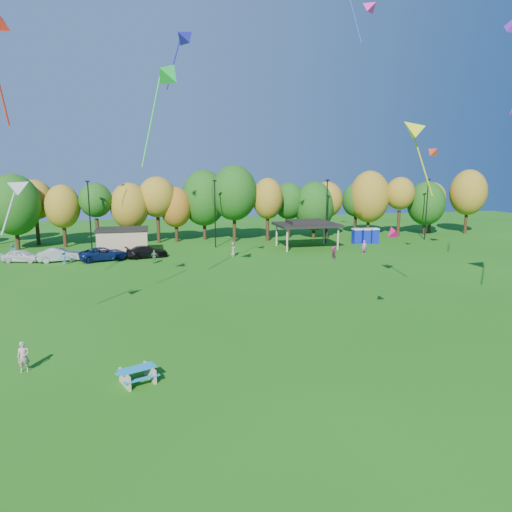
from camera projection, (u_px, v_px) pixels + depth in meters
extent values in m
plane|color=#19600F|center=(287.00, 375.00, 23.48)|extent=(160.00, 160.00, 0.00)
cylinder|color=black|center=(17.00, 236.00, 60.15)|extent=(0.50, 0.50, 3.56)
ellipsoid|color=#144C0F|center=(14.00, 205.00, 59.38)|extent=(6.62, 6.62, 8.00)
cylinder|color=black|center=(38.00, 231.00, 64.37)|extent=(0.50, 0.50, 3.79)
ellipsoid|color=olive|center=(35.00, 200.00, 63.55)|extent=(4.94, 4.94, 5.58)
cylinder|color=black|center=(65.00, 235.00, 62.23)|extent=(0.50, 0.50, 3.34)
ellipsoid|color=olive|center=(63.00, 206.00, 61.51)|extent=(4.61, 4.61, 5.88)
cylinder|color=black|center=(98.00, 232.00, 62.99)|extent=(0.50, 0.50, 3.82)
ellipsoid|color=#144C0F|center=(95.00, 200.00, 62.16)|extent=(4.43, 4.43, 4.73)
cylinder|color=black|center=(131.00, 233.00, 64.65)|extent=(0.50, 0.50, 3.25)
ellipsoid|color=olive|center=(130.00, 206.00, 63.94)|extent=(5.33, 5.33, 6.53)
cylinder|color=black|center=(158.00, 229.00, 65.99)|extent=(0.50, 0.50, 3.96)
ellipsoid|color=olive|center=(157.00, 197.00, 65.13)|extent=(5.31, 5.31, 5.82)
cylinder|color=black|center=(177.00, 231.00, 66.91)|extent=(0.50, 0.50, 3.05)
ellipsoid|color=#995914|center=(176.00, 207.00, 66.25)|extent=(4.54, 4.54, 5.87)
cylinder|color=black|center=(205.00, 227.00, 68.93)|extent=(0.50, 0.50, 3.77)
ellipsoid|color=#144C0F|center=(204.00, 198.00, 68.11)|extent=(6.69, 6.69, 8.35)
cylinder|color=black|center=(234.00, 227.00, 66.92)|extent=(0.50, 0.50, 4.28)
ellipsoid|color=#144C0F|center=(234.00, 193.00, 65.99)|extent=(6.64, 6.64, 8.01)
cylinder|color=black|center=(268.00, 228.00, 67.76)|extent=(0.50, 0.50, 3.76)
ellipsoid|color=olive|center=(268.00, 199.00, 66.95)|extent=(4.49, 4.49, 6.02)
cylinder|color=black|center=(288.00, 227.00, 70.61)|extent=(0.50, 0.50, 3.43)
ellipsoid|color=#144C0F|center=(289.00, 201.00, 69.86)|extent=(4.77, 4.77, 5.63)
cylinder|color=black|center=(314.00, 228.00, 70.69)|extent=(0.50, 0.50, 2.95)
ellipsoid|color=#144C0F|center=(314.00, 206.00, 70.05)|extent=(6.14, 6.14, 7.54)
cylinder|color=black|center=(326.00, 226.00, 71.59)|extent=(0.50, 0.50, 3.52)
ellipsoid|color=olive|center=(327.00, 200.00, 70.82)|extent=(4.78, 4.78, 5.53)
cylinder|color=black|center=(355.00, 224.00, 74.45)|extent=(0.50, 0.50, 3.39)
ellipsoid|color=#144C0F|center=(356.00, 200.00, 73.71)|extent=(4.54, 4.54, 5.46)
cylinder|color=black|center=(368.00, 224.00, 73.55)|extent=(0.50, 0.50, 3.72)
ellipsoid|color=olive|center=(369.00, 197.00, 72.75)|extent=(6.32, 6.32, 8.24)
cylinder|color=black|center=(398.00, 223.00, 72.60)|extent=(0.50, 0.50, 4.06)
ellipsoid|color=olive|center=(400.00, 193.00, 71.72)|extent=(4.50, 4.50, 5.13)
cylinder|color=black|center=(425.00, 225.00, 74.34)|extent=(0.50, 0.50, 3.05)
ellipsoid|color=#144C0F|center=(426.00, 203.00, 73.68)|extent=(5.97, 5.97, 7.05)
cylinder|color=black|center=(430.00, 222.00, 76.20)|extent=(0.50, 0.50, 3.55)
ellipsoid|color=olive|center=(431.00, 197.00, 75.43)|extent=(4.60, 4.60, 4.99)
cylinder|color=black|center=(466.00, 221.00, 75.62)|extent=(0.50, 0.50, 4.07)
ellipsoid|color=olive|center=(468.00, 192.00, 74.74)|extent=(5.83, 5.83, 7.42)
cylinder|color=black|center=(90.00, 217.00, 57.81)|extent=(0.16, 0.16, 9.00)
cube|color=black|center=(87.00, 181.00, 56.97)|extent=(0.50, 0.25, 0.18)
cylinder|color=black|center=(215.00, 215.00, 61.37)|extent=(0.16, 0.16, 9.00)
cube|color=black|center=(215.00, 181.00, 60.53)|extent=(0.50, 0.25, 0.18)
cylinder|color=black|center=(327.00, 212.00, 64.94)|extent=(0.16, 0.16, 9.00)
cube|color=black|center=(327.00, 180.00, 64.10)|extent=(0.50, 0.25, 0.18)
cylinder|color=black|center=(426.00, 210.00, 68.50)|extent=(0.16, 0.16, 9.00)
cube|color=black|center=(429.00, 180.00, 67.67)|extent=(0.50, 0.25, 0.18)
cube|color=tan|center=(123.00, 242.00, 57.34)|extent=(6.00, 4.00, 3.00)
cube|color=black|center=(122.00, 229.00, 57.04)|extent=(6.30, 4.30, 0.25)
cylinder|color=tan|center=(287.00, 240.00, 58.56)|extent=(0.24, 0.24, 3.00)
cylinder|color=tan|center=(338.00, 239.00, 60.12)|extent=(0.24, 0.24, 3.00)
cylinder|color=tan|center=(277.00, 235.00, 63.34)|extent=(0.24, 0.24, 3.00)
cylinder|color=tan|center=(324.00, 233.00, 64.90)|extent=(0.24, 0.24, 3.00)
cube|color=black|center=(307.00, 225.00, 61.43)|extent=(8.20, 6.20, 0.35)
cube|color=black|center=(307.00, 222.00, 61.35)|extent=(5.00, 3.50, 0.45)
cube|color=#0D22AC|center=(357.00, 237.00, 65.31)|extent=(1.10, 1.10, 2.00)
cube|color=silver|center=(357.00, 229.00, 65.11)|extent=(1.15, 1.15, 0.18)
cube|color=#0D22AC|center=(366.00, 237.00, 65.34)|extent=(1.10, 1.10, 2.00)
cube|color=silver|center=(366.00, 229.00, 65.14)|extent=(1.15, 1.15, 0.18)
cube|color=#0D22AC|center=(374.00, 236.00, 65.63)|extent=(1.10, 1.10, 2.00)
cube|color=silver|center=(374.00, 229.00, 65.43)|extent=(1.15, 1.15, 0.18)
cube|color=tan|center=(125.00, 379.00, 22.26)|extent=(0.65, 1.38, 0.72)
cube|color=tan|center=(150.00, 373.00, 22.99)|extent=(0.65, 1.38, 0.72)
cube|color=#1689C4|center=(137.00, 368.00, 22.55)|extent=(1.94, 1.36, 0.06)
cube|color=#1689C4|center=(142.00, 379.00, 22.12)|extent=(1.75, 0.90, 0.05)
cube|color=#1689C4|center=(133.00, 370.00, 23.11)|extent=(1.75, 0.90, 0.05)
imported|color=tan|center=(24.00, 357.00, 23.78)|extent=(0.66, 0.50, 1.65)
imported|color=white|center=(21.00, 256.00, 52.24)|extent=(4.62, 2.80, 1.47)
imported|color=#AAABB0|center=(59.00, 255.00, 52.52)|extent=(4.89, 2.42, 1.54)
imported|color=#0D1E52|center=(104.00, 254.00, 53.22)|extent=(6.01, 3.98, 1.54)
imported|color=black|center=(147.00, 252.00, 54.84)|extent=(5.30, 3.03, 1.45)
imported|color=#C25BA6|center=(364.00, 247.00, 57.25)|extent=(0.64, 0.43, 1.73)
imported|color=#AC4770|center=(334.00, 253.00, 53.77)|extent=(1.00, 1.60, 1.65)
imported|color=#4E7B4B|center=(154.00, 257.00, 51.43)|extent=(0.99, 0.64, 1.56)
imported|color=gray|center=(233.00, 249.00, 55.57)|extent=(1.04, 0.98, 1.78)
imported|color=#538DB8|center=(13.00, 251.00, 54.52)|extent=(0.94, 1.01, 1.67)
imported|color=teal|center=(64.00, 258.00, 50.79)|extent=(1.08, 0.72, 1.56)
cone|color=#F1289A|center=(367.00, 6.00, 40.20)|extent=(1.98, 2.06, 1.67)
cone|color=#C6D015|center=(411.00, 128.00, 30.63)|extent=(2.28, 2.03, 1.89)
cylinder|color=#C6D015|center=(422.00, 162.00, 31.93)|extent=(1.70, 0.81, 4.73)
cone|color=#B5B5B5|center=(21.00, 186.00, 25.64)|extent=(1.69, 1.52, 1.41)
cylinder|color=#B5B5B5|center=(9.00, 210.00, 26.04)|extent=(1.07, 0.53, 2.85)
cone|color=navy|center=(187.00, 36.00, 32.93)|extent=(2.10, 1.98, 1.69)
cylinder|color=navy|center=(174.00, 64.00, 33.69)|extent=(1.27, 0.90, 3.79)
cone|color=red|center=(431.00, 151.00, 47.34)|extent=(1.46, 1.68, 1.47)
cone|color=green|center=(170.00, 71.00, 31.24)|extent=(2.71, 2.77, 2.22)
cylinder|color=green|center=(151.00, 121.00, 33.04)|extent=(1.69, 1.96, 6.61)
cone|color=#F60D6E|center=(393.00, 231.00, 27.80)|extent=(0.93, 1.15, 1.05)
cylinder|color=#2856FE|center=(354.00, 15.00, 50.00)|extent=(2.15, 0.20, 5.67)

